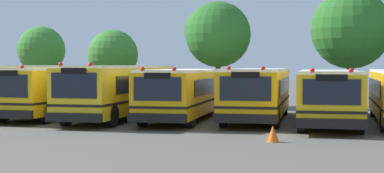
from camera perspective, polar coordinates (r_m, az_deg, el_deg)
The scene contains 12 objects.
ground_plane at distance 27.47m, azimuth -0.50°, elevation -3.33°, with size 160.00×160.00×0.00m, color #595651.
school_bus_0 at distance 31.31m, azimuth -18.73°, elevation -0.10°, with size 2.60×10.04×2.78m.
school_bus_1 at distance 29.49m, azimuth -13.31°, elevation -0.30°, with size 2.74×9.92×2.65m.
school_bus_2 at distance 28.14m, azimuth -7.06°, elevation -0.25°, with size 2.49×11.39×2.76m.
school_bus_3 at distance 27.22m, azimuth -0.67°, elevation -0.53°, with size 2.68×10.41×2.57m.
school_bus_4 at distance 26.88m, azimuth 6.71°, elevation -0.54°, with size 2.70×9.83×2.60m.
school_bus_5 at distance 26.41m, azimuth 13.67°, elevation -0.70°, with size 2.74×11.64×2.53m.
tree_0 at distance 41.67m, azimuth -15.26°, elevation 3.60°, with size 3.39×3.39×5.45m.
tree_1 at distance 38.83m, azimuth -8.04°, elevation 3.27°, with size 3.46×3.46×5.10m.
tree_2 at distance 35.87m, azimuth 2.38°, elevation 5.40°, with size 4.35×4.18×6.70m.
tree_3 at distance 36.96m, azimuth 15.69°, elevation 5.58°, with size 5.02×5.02×7.43m.
traffic_cone at distance 19.42m, azimuth 8.23°, elevation -4.78°, with size 0.43×0.43×0.57m, color #EA5914.
Camera 1 is at (6.64, -26.52, 2.61)m, focal length 52.43 mm.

